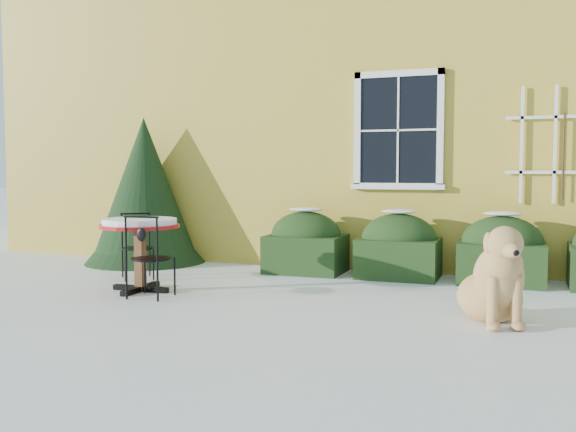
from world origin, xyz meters
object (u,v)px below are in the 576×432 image
at_px(evergreen_shrub, 145,204).
at_px(patio_chair_far, 137,246).
at_px(dog, 496,283).
at_px(patio_chair_near, 149,257).
at_px(bistro_table, 140,231).

bearing_deg(evergreen_shrub, patio_chair_far, -61.43).
height_order(evergreen_shrub, patio_chair_far, evergreen_shrub).
relative_size(evergreen_shrub, patio_chair_far, 2.60).
height_order(evergreen_shrub, dog, evergreen_shrub).
bearing_deg(patio_chair_near, dog, 178.79).
bearing_deg(dog, evergreen_shrub, 133.29).
xyz_separation_m(patio_chair_near, patio_chair_far, (-0.87, 1.09, -0.03)).
xyz_separation_m(evergreen_shrub, dog, (5.27, -2.37, -0.52)).
bearing_deg(bistro_table, dog, -3.74).
distance_m(patio_chair_near, dog, 3.68).
relative_size(patio_chair_near, dog, 0.88).
xyz_separation_m(bistro_table, dog, (3.99, -0.26, -0.33)).
relative_size(evergreen_shrub, bistro_table, 2.41).
height_order(evergreen_shrub, patio_chair_near, evergreen_shrub).
bearing_deg(evergreen_shrub, bistro_table, -58.81).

